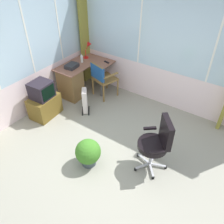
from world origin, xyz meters
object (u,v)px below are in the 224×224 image
(spray_bottle, at_px, (82,58))
(potted_plant, at_px, (88,152))
(wooden_armchair, at_px, (101,76))
(desk, at_px, (72,82))
(tv_on_stand, at_px, (44,101))
(space_heater, at_px, (85,100))
(tv_remote, at_px, (107,62))
(office_chair, at_px, (158,141))
(paper_tray, at_px, (72,66))
(desk_lamp, at_px, (89,47))

(spray_bottle, xyz_separation_m, potted_plant, (-1.89, -1.70, -0.57))
(spray_bottle, relative_size, wooden_armchair, 0.24)
(desk, distance_m, tv_on_stand, 0.92)
(spray_bottle, height_order, space_heater, spray_bottle)
(tv_remote, bearing_deg, office_chair, -114.35)
(tv_remote, relative_size, space_heater, 0.26)
(space_heater, distance_m, potted_plant, 1.56)
(desk, distance_m, spray_bottle, 0.62)
(spray_bottle, distance_m, tv_on_stand, 1.43)
(tv_remote, bearing_deg, paper_tray, 155.52)
(desk_lamp, relative_size, tv_on_stand, 0.49)
(space_heater, bearing_deg, spray_bottle, 42.23)
(desk_lamp, xyz_separation_m, tv_on_stand, (-1.67, -0.05, -0.65))
(office_chair, xyz_separation_m, tv_on_stand, (-0.08, 2.64, -0.22))
(tv_remote, height_order, wooden_armchair, wooden_armchair)
(tv_on_stand, xyz_separation_m, space_heater, (0.62, -0.64, -0.08))
(tv_on_stand, bearing_deg, spray_bottle, 1.08)
(desk_lamp, bearing_deg, wooden_armchair, -119.97)
(tv_remote, xyz_separation_m, space_heater, (-1.06, -0.15, -0.47))
(paper_tray, xyz_separation_m, office_chair, (-0.91, -2.67, -0.20))
(tv_remote, xyz_separation_m, potted_plant, (-2.22, -1.19, -0.48))
(potted_plant, bearing_deg, office_chair, -57.22)
(wooden_armchair, xyz_separation_m, space_heater, (-0.68, -0.05, -0.29))
(desk_lamp, distance_m, wooden_armchair, 0.86)
(tv_on_stand, bearing_deg, desk, 1.24)
(tv_remote, xyz_separation_m, tv_on_stand, (-1.67, 0.48, -0.39))
(paper_tray, bearing_deg, spray_bottle, -0.41)
(space_heater, bearing_deg, potted_plant, -138.07)
(spray_bottle, relative_size, tv_on_stand, 0.26)
(desk_lamp, relative_size, paper_tray, 1.36)
(desk_lamp, relative_size, tv_remote, 2.71)
(paper_tray, relative_size, wooden_armchair, 0.34)
(potted_plant, bearing_deg, spray_bottle, 42.05)
(desk, height_order, tv_remote, tv_remote)
(office_chair, xyz_separation_m, potted_plant, (-0.62, 0.97, -0.31))
(office_chair, height_order, potted_plant, office_chair)
(paper_tray, bearing_deg, wooden_armchair, -62.64)
(desk, bearing_deg, spray_bottle, 0.72)
(tv_on_stand, bearing_deg, tv_remote, -16.11)
(desk_lamp, height_order, spray_bottle, desk_lamp)
(paper_tray, height_order, wooden_armchair, wooden_armchair)
(desk_lamp, distance_m, tv_remote, 0.60)
(potted_plant, bearing_deg, desk_lamp, 38.04)
(paper_tray, relative_size, tv_on_stand, 0.36)
(desk, xyz_separation_m, potted_plant, (-1.47, -1.70, -0.12))
(desk_lamp, distance_m, office_chair, 3.16)
(office_chair, distance_m, potted_plant, 1.19)
(tv_on_stand, relative_size, space_heater, 1.47)
(tv_remote, height_order, paper_tray, paper_tray)
(spray_bottle, distance_m, office_chair, 2.96)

